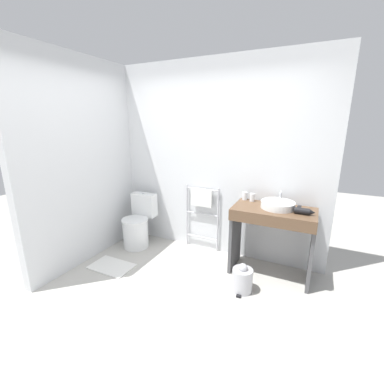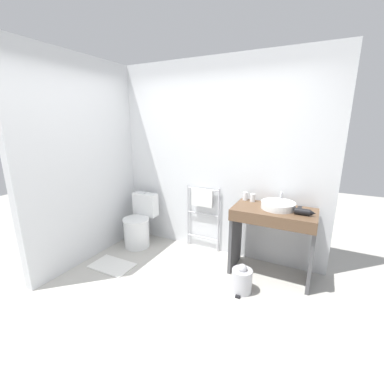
{
  "view_description": "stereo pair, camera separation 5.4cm",
  "coord_description": "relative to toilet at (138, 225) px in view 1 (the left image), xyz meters",
  "views": [
    {
      "loc": [
        1.28,
        -1.79,
        1.84
      ],
      "look_at": [
        -0.02,
        0.87,
        1.04
      ],
      "focal_mm": 24.0,
      "sensor_mm": 36.0,
      "label": 1
    },
    {
      "loc": [
        1.33,
        -1.77,
        1.84
      ],
      "look_at": [
        -0.02,
        0.87,
        1.04
      ],
      "focal_mm": 24.0,
      "sensor_mm": 36.0,
      "label": 2
    }
  ],
  "objects": [
    {
      "name": "cup_near_edge",
      "position": [
        1.65,
        0.25,
        0.59
      ],
      "size": [
        0.06,
        0.06,
        0.1
      ],
      "color": "white",
      "rests_on": "vanity_counter"
    },
    {
      "name": "trash_bin",
      "position": [
        1.74,
        -0.4,
        -0.18
      ],
      "size": [
        0.23,
        0.26,
        0.34
      ],
      "color": "#B7B7BC",
      "rests_on": "ground_plane"
    },
    {
      "name": "faucet",
      "position": [
        1.99,
        0.29,
        0.64
      ],
      "size": [
        0.02,
        0.1,
        0.16
      ],
      "color": "silver",
      "rests_on": "vanity_counter"
    },
    {
      "name": "toilet",
      "position": [
        0.0,
        0.0,
        0.0
      ],
      "size": [
        0.39,
        0.53,
        0.79
      ],
      "color": "white",
      "rests_on": "ground_plane"
    },
    {
      "name": "towel_radiator",
      "position": [
        0.92,
        0.32,
        0.37
      ],
      "size": [
        0.52,
        0.06,
        0.96
      ],
      "color": "silver",
      "rests_on": "ground_plane"
    },
    {
      "name": "sink_basin",
      "position": [
        1.99,
        0.11,
        0.58
      ],
      "size": [
        0.39,
        0.39,
        0.08
      ],
      "color": "white",
      "rests_on": "vanity_counter"
    },
    {
      "name": "wall_side",
      "position": [
        -0.42,
        -0.38,
        1.0
      ],
      "size": [
        0.12,
        2.2,
        2.65
      ],
      "primitive_type": "cube",
      "color": "silver",
      "rests_on": "ground_plane"
    },
    {
      "name": "cup_near_wall",
      "position": [
        1.55,
        0.27,
        0.59
      ],
      "size": [
        0.06,
        0.06,
        0.1
      ],
      "color": "white",
      "rests_on": "vanity_counter"
    },
    {
      "name": "wall_back",
      "position": [
        1.06,
        0.43,
        1.0
      ],
      "size": [
        3.07,
        0.12,
        2.65
      ],
      "primitive_type": "cube",
      "color": "silver",
      "rests_on": "ground_plane"
    },
    {
      "name": "ground_plane",
      "position": [
        1.06,
        -1.12,
        -0.32
      ],
      "size": [
        12.0,
        12.0,
        0.0
      ],
      "primitive_type": "plane",
      "color": "#B2AFA8"
    },
    {
      "name": "vanity_counter",
      "position": [
        1.95,
        0.06,
        0.26
      ],
      "size": [
        0.94,
        0.52,
        0.86
      ],
      "color": "brown",
      "rests_on": "ground_plane"
    },
    {
      "name": "bath_mat",
      "position": [
        0.06,
        -0.67,
        -0.32
      ],
      "size": [
        0.56,
        0.36,
        0.01
      ],
      "primitive_type": "cube",
      "color": "silver",
      "rests_on": "ground_plane"
    },
    {
      "name": "hair_dryer",
      "position": [
        2.27,
        0.02,
        0.58
      ],
      "size": [
        0.21,
        0.16,
        0.07
      ],
      "color": "black",
      "rests_on": "vanity_counter"
    }
  ]
}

